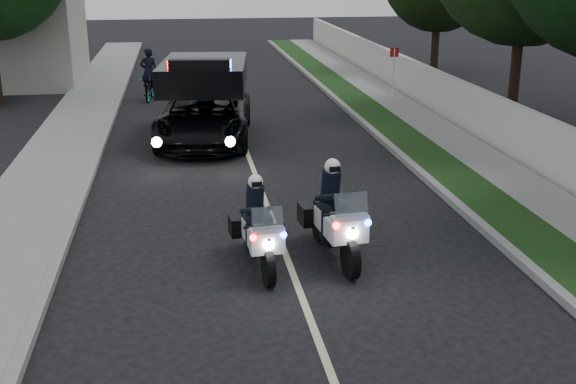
% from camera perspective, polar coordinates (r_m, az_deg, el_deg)
% --- Properties ---
extents(curb_right, '(0.20, 60.00, 0.15)m').
position_cam_1_polar(curb_right, '(18.47, 10.34, 1.63)').
color(curb_right, gray).
rests_on(curb_right, ground).
extents(grass_verge, '(1.20, 60.00, 0.16)m').
position_cam_1_polar(grass_verge, '(18.70, 12.37, 1.72)').
color(grass_verge, '#193814').
rests_on(grass_verge, ground).
extents(sidewalk_right, '(1.40, 60.00, 0.16)m').
position_cam_1_polar(sidewalk_right, '(19.20, 16.00, 1.86)').
color(sidewalk_right, gray).
rests_on(sidewalk_right, ground).
extents(property_wall, '(0.22, 60.00, 1.50)m').
position_cam_1_polar(property_wall, '(19.47, 18.86, 3.85)').
color(property_wall, beige).
rests_on(property_wall, ground).
extents(curb_left, '(0.20, 60.00, 0.15)m').
position_cam_1_polar(curb_left, '(17.65, -15.76, 0.46)').
color(curb_left, gray).
rests_on(curb_left, ground).
extents(sidewalk_left, '(2.00, 60.00, 0.16)m').
position_cam_1_polar(sidewalk_left, '(17.83, -19.26, 0.30)').
color(sidewalk_left, gray).
rests_on(sidewalk_left, ground).
extents(lane_marking, '(0.12, 50.00, 0.01)m').
position_cam_1_polar(lane_marking, '(17.61, -2.41, 0.86)').
color(lane_marking, '#BFB78C').
rests_on(lane_marking, ground).
extents(police_moto_left, '(0.87, 2.02, 1.67)m').
position_cam_1_polar(police_moto_left, '(12.84, -2.38, -5.90)').
color(police_moto_left, silver).
rests_on(police_moto_left, ground).
extents(police_moto_right, '(0.98, 2.23, 1.84)m').
position_cam_1_polar(police_moto_right, '(13.22, 3.62, -5.19)').
color(police_moto_right, silver).
rests_on(police_moto_right, ground).
extents(police_suv, '(3.27, 5.92, 2.75)m').
position_cam_1_polar(police_suv, '(21.71, -6.56, 4.07)').
color(police_suv, black).
rests_on(police_suv, ground).
extents(bicycle, '(0.80, 1.77, 0.89)m').
position_cam_1_polar(bicycle, '(28.34, -10.85, 7.17)').
color(bicycle, black).
rests_on(bicycle, ground).
extents(cyclist, '(0.66, 0.46, 1.79)m').
position_cam_1_polar(cyclist, '(28.34, -10.85, 7.17)').
color(cyclist, black).
rests_on(cyclist, ground).
extents(sign_post, '(0.37, 0.37, 2.18)m').
position_cam_1_polar(sign_post, '(27.15, 8.26, 6.84)').
color(sign_post, red).
rests_on(sign_post, ground).
extents(tree_right_d, '(8.26, 8.26, 10.78)m').
position_cam_1_polar(tree_right_d, '(26.63, 17.31, 5.99)').
color(tree_right_d, '#1A3812').
rests_on(tree_right_d, ground).
extents(tree_right_e, '(6.32, 6.32, 8.71)m').
position_cam_1_polar(tree_right_e, '(35.49, 11.47, 9.30)').
color(tree_right_e, black).
rests_on(tree_right_e, ground).
extents(tree_left_far, '(6.26, 6.26, 8.82)m').
position_cam_1_polar(tree_left_far, '(36.18, -21.49, 8.58)').
color(tree_left_far, black).
rests_on(tree_left_far, ground).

